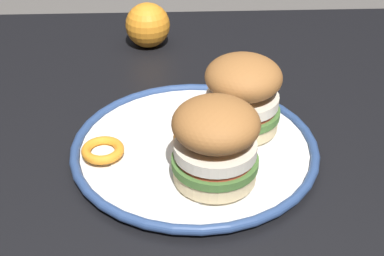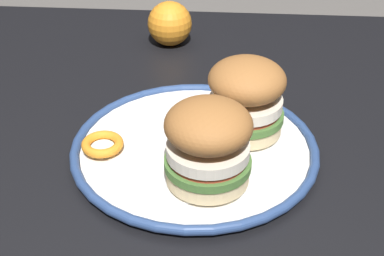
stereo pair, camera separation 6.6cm
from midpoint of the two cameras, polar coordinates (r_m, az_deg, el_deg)
dinner_plate at (r=0.70m, az=-2.70°, el=-2.17°), size 0.31×0.31×0.02m
sandwich_half_left at (r=0.70m, az=2.59°, el=3.54°), size 0.13×0.13×0.10m
sandwich_half_right at (r=0.61m, az=-0.64°, el=-1.49°), size 0.12×0.12×0.10m
orange_peel_curled at (r=0.69m, az=-11.97°, el=-2.38°), size 0.07×0.07×0.01m
orange_peel_strip_long at (r=0.69m, az=-3.38°, el=-1.36°), size 0.07×0.04×0.01m
whole_orange at (r=0.98m, az=-6.58°, el=10.51°), size 0.08×0.08×0.08m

